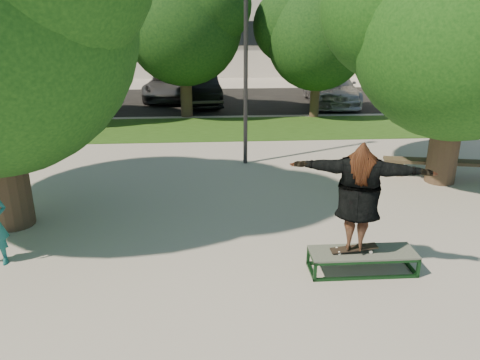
{
  "coord_description": "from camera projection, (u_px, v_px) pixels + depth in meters",
  "views": [
    {
      "loc": [
        -0.07,
        -8.29,
        4.17
      ],
      "look_at": [
        0.54,
        0.6,
        1.02
      ],
      "focal_mm": 35.0,
      "sensor_mm": 36.0,
      "label": 1
    }
  ],
  "objects": [
    {
      "name": "ground",
      "position": [
        215.0,
        240.0,
        9.2
      ],
      "size": [
        120.0,
        120.0,
        0.0
      ],
      "primitive_type": "plane",
      "color": "gray",
      "rests_on": "ground"
    },
    {
      "name": "grass_strip",
      "position": [
        236.0,
        128.0,
        18.19
      ],
      "size": [
        30.0,
        4.0,
        0.02
      ],
      "primitive_type": "cube",
      "color": "#1F4112",
      "rests_on": "ground"
    },
    {
      "name": "asphalt_strip",
      "position": [
        209.0,
        100.0,
        24.25
      ],
      "size": [
        40.0,
        8.0,
        0.01
      ],
      "primitive_type": "cube",
      "color": "black",
      "rests_on": "ground"
    },
    {
      "name": "tree_right",
      "position": [
        458.0,
        18.0,
        11.12
      ],
      "size": [
        6.24,
        5.33,
        6.51
      ],
      "color": "#38281E",
      "rests_on": "ground"
    },
    {
      "name": "bg_tree_left",
      "position": [
        37.0,
        27.0,
        17.94
      ],
      "size": [
        5.28,
        4.51,
        5.77
      ],
      "color": "#38281E",
      "rests_on": "ground"
    },
    {
      "name": "bg_tree_mid",
      "position": [
        182.0,
        19.0,
        19.15
      ],
      "size": [
        5.76,
        4.92,
        6.24
      ],
      "color": "#38281E",
      "rests_on": "ground"
    },
    {
      "name": "bg_tree_right",
      "position": [
        316.0,
        33.0,
        19.2
      ],
      "size": [
        5.04,
        4.31,
        5.43
      ],
      "color": "#38281E",
      "rests_on": "ground"
    },
    {
      "name": "lamppost",
      "position": [
        246.0,
        54.0,
        12.91
      ],
      "size": [
        0.25,
        0.15,
        6.11
      ],
      "color": "#2D2D30",
      "rests_on": "ground"
    },
    {
      "name": "grind_box",
      "position": [
        362.0,
        261.0,
        8.01
      ],
      "size": [
        1.8,
        0.6,
        0.38
      ],
      "color": "#113417",
      "rests_on": "ground"
    },
    {
      "name": "skater_rig",
      "position": [
        359.0,
        197.0,
        7.6
      ],
      "size": [
        2.35,
        1.28,
        1.93
      ],
      "rotation": [
        0.0,
        0.0,
        2.83
      ],
      "color": "white",
      "rests_on": "grind_box"
    },
    {
      "name": "bench",
      "position": [
        446.0,
        163.0,
        12.55
      ],
      "size": [
        3.23,
        1.11,
        0.49
      ],
      "rotation": [
        0.0,
        0.0,
        -0.22
      ],
      "color": "#473C2A",
      "rests_on": "ground"
    },
    {
      "name": "car_silver_a",
      "position": [
        82.0,
        91.0,
        21.96
      ],
      "size": [
        1.9,
        4.68,
        1.59
      ],
      "primitive_type": "imported",
      "rotation": [
        0.0,
        0.0,
        -0.0
      ],
      "color": "#A2A3A7",
      "rests_on": "asphalt_strip"
    },
    {
      "name": "car_dark",
      "position": [
        199.0,
        88.0,
        22.87
      ],
      "size": [
        2.3,
        5.09,
        1.62
      ],
      "primitive_type": "imported",
      "rotation": [
        0.0,
        0.0,
        0.12
      ],
      "color": "black",
      "rests_on": "asphalt_strip"
    },
    {
      "name": "car_grey",
      "position": [
        171.0,
        85.0,
        24.35
      ],
      "size": [
        2.65,
        5.32,
        1.45
      ],
      "primitive_type": "imported",
      "rotation": [
        0.0,
        0.0,
        -0.05
      ],
      "color": "#5E5E63",
      "rests_on": "asphalt_strip"
    },
    {
      "name": "car_silver_b",
      "position": [
        331.0,
        87.0,
        23.12
      ],
      "size": [
        2.63,
        5.66,
        1.6
      ],
      "primitive_type": "imported",
      "rotation": [
        0.0,
        0.0,
        -0.07
      ],
      "color": "#B0AFB4",
      "rests_on": "asphalt_strip"
    }
  ]
}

